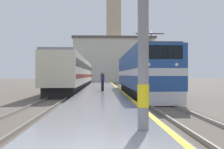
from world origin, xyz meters
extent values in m
plane|color=#60564C|center=(0.00, 30.00, 0.00)|extent=(200.00, 200.00, 0.00)
cube|color=gray|center=(0.00, 25.00, 0.20)|extent=(3.86, 140.00, 0.41)
cube|color=yellow|center=(1.78, 25.00, 0.41)|extent=(0.20, 140.00, 0.00)
cube|color=#60564C|center=(3.47, 25.00, 0.01)|extent=(2.83, 140.00, 0.02)
cube|color=gray|center=(2.76, 25.00, 0.09)|extent=(0.07, 140.00, 0.14)
cube|color=gray|center=(4.19, 25.00, 0.09)|extent=(0.07, 140.00, 0.14)
cube|color=#60564C|center=(-3.35, 25.00, 0.01)|extent=(2.84, 140.00, 0.02)
cube|color=gray|center=(-4.06, 25.00, 0.09)|extent=(0.07, 140.00, 0.14)
cube|color=gray|center=(-2.63, 25.00, 0.09)|extent=(0.07, 140.00, 0.14)
cube|color=black|center=(3.47, 18.40, 0.45)|extent=(2.46, 14.63, 0.90)
cube|color=#23478C|center=(3.47, 18.40, 2.30)|extent=(2.90, 15.90, 2.79)
cube|color=silver|center=(3.47, 18.40, 2.02)|extent=(2.92, 15.92, 0.44)
cube|color=silver|center=(3.47, 10.59, 0.50)|extent=(2.76, 0.30, 0.81)
cube|color=black|center=(3.47, 10.50, 3.14)|extent=(2.32, 0.12, 0.80)
sphere|color=white|center=(2.68, 10.46, 2.44)|extent=(0.20, 0.20, 0.20)
sphere|color=white|center=(4.27, 10.46, 2.44)|extent=(0.20, 0.20, 0.20)
cube|color=#4C4C51|center=(3.47, 18.40, 3.75)|extent=(2.61, 15.11, 0.12)
cylinder|color=#333333|center=(3.47, 14.07, 4.31)|extent=(0.06, 0.63, 1.03)
cylinder|color=#333333|center=(3.47, 14.77, 4.31)|extent=(0.06, 0.63, 1.03)
cube|color=#262626|center=(3.47, 14.42, 4.81)|extent=(2.03, 0.08, 0.06)
cube|color=black|center=(-3.35, 31.29, 0.45)|extent=(2.46, 31.32, 0.90)
cube|color=beige|center=(-3.35, 31.29, 2.29)|extent=(2.90, 32.62, 2.79)
cube|color=black|center=(-3.35, 31.29, 2.85)|extent=(2.92, 31.97, 0.64)
cube|color=maroon|center=(-3.35, 31.29, 1.74)|extent=(2.92, 31.97, 0.36)
cube|color=gray|center=(-3.35, 31.29, 3.79)|extent=(2.67, 32.62, 0.20)
cylinder|color=yellow|center=(1.13, 2.61, 1.31)|extent=(0.31, 0.31, 0.60)
cylinder|color=#23232D|center=(0.10, 19.52, 0.83)|extent=(0.26, 0.26, 0.84)
cylinder|color=navy|center=(0.10, 19.52, 1.59)|extent=(0.34, 0.34, 0.70)
sphere|color=tan|center=(0.10, 19.52, 2.06)|extent=(0.23, 0.23, 0.23)
cube|color=tan|center=(3.28, 68.65, 13.99)|extent=(3.93, 3.93, 27.97)
cube|color=beige|center=(2.86, 58.45, 5.12)|extent=(18.69, 7.11, 10.23)
cube|color=#564C47|center=(2.86, 58.45, 10.48)|extent=(19.29, 7.71, 0.50)
camera|label=1|loc=(0.05, -4.21, 1.85)|focal=42.00mm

